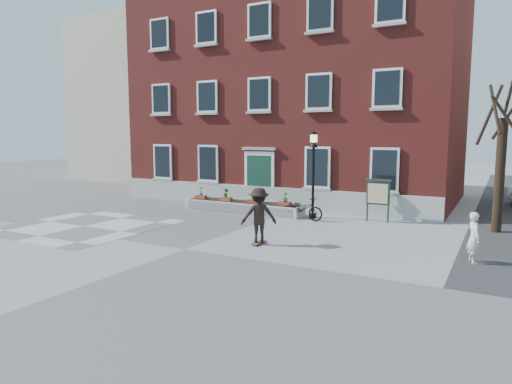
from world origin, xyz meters
The scene contains 11 objects.
ground centered at (0.00, 0.00, 0.00)m, with size 100.00×100.00×0.00m, color gray.
checker_patch centered at (-6.00, 1.00, 0.01)m, with size 6.00×6.00×0.01m, color slate.
distant_building centered at (-18.00, 20.00, 6.50)m, with size 10.00×12.00×13.00m, color beige.
bicycle centered at (1.37, 6.72, 0.51)m, with size 0.67×1.93×1.02m, color black.
bystander centered at (8.48, 2.84, 0.76)m, with size 0.56×0.36×1.52m, color silver.
brick_building centered at (-2.00, 13.98, 6.30)m, with size 18.40×10.85×12.60m.
planter_assembly centered at (-1.99, 7.18, 0.31)m, with size 6.20×1.12×1.15m.
bare_tree centered at (9.01, 8.01, 2.79)m, with size 1.83×1.83×6.16m.
lamp_post centered at (1.62, 7.31, 2.54)m, with size 0.40×0.40×3.93m.
notice_board centered at (4.41, 7.84, 1.26)m, with size 1.10×0.16×1.87m.
skateboarder centered at (1.82, 1.80, 1.02)m, with size 1.41×1.28×1.98m.
Camera 1 is at (9.17, -11.81, 3.81)m, focal length 32.00 mm.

